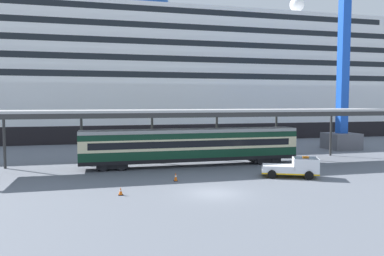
{
  "coord_description": "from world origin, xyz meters",
  "views": [
    {
      "loc": [
        -8.53,
        -27.25,
        7.14
      ],
      "look_at": [
        0.38,
        8.68,
        4.5
      ],
      "focal_mm": 34.7,
      "sensor_mm": 36.0,
      "label": 1
    }
  ],
  "objects_px": {
    "dockside_crane": "(347,39)",
    "traffic_cone_near": "(121,191)",
    "service_truck": "(295,167)",
    "cruise_ship": "(116,81)",
    "train_carriage": "(192,145)",
    "traffic_cone_mid": "(176,177)"
  },
  "relations": [
    {
      "from": "dockside_crane",
      "to": "traffic_cone_near",
      "type": "bearing_deg",
      "value": -149.49
    },
    {
      "from": "service_truck",
      "to": "dockside_crane",
      "type": "bearing_deg",
      "value": 43.99
    },
    {
      "from": "cruise_ship",
      "to": "service_truck",
      "type": "height_order",
      "value": "cruise_ship"
    },
    {
      "from": "dockside_crane",
      "to": "cruise_ship",
      "type": "bearing_deg",
      "value": 137.11
    },
    {
      "from": "train_carriage",
      "to": "traffic_cone_mid",
      "type": "bearing_deg",
      "value": -114.21
    },
    {
      "from": "train_carriage",
      "to": "service_truck",
      "type": "distance_m",
      "value": 11.66
    },
    {
      "from": "cruise_ship",
      "to": "service_truck",
      "type": "xyz_separation_m",
      "value": [
        14.51,
        -47.51,
        -10.45
      ]
    },
    {
      "from": "train_carriage",
      "to": "dockside_crane",
      "type": "xyz_separation_m",
      "value": [
        25.97,
        8.97,
        14.06
      ]
    },
    {
      "from": "traffic_cone_near",
      "to": "traffic_cone_mid",
      "type": "relative_size",
      "value": 0.8
    },
    {
      "from": "traffic_cone_near",
      "to": "train_carriage",
      "type": "bearing_deg",
      "value": 53.37
    },
    {
      "from": "train_carriage",
      "to": "traffic_cone_near",
      "type": "distance_m",
      "value": 14.19
    },
    {
      "from": "traffic_cone_near",
      "to": "dockside_crane",
      "type": "bearing_deg",
      "value": 30.51
    },
    {
      "from": "cruise_ship",
      "to": "dockside_crane",
      "type": "bearing_deg",
      "value": -42.89
    },
    {
      "from": "train_carriage",
      "to": "dockside_crane",
      "type": "height_order",
      "value": "dockside_crane"
    },
    {
      "from": "traffic_cone_near",
      "to": "dockside_crane",
      "type": "distance_m",
      "value": 42.99
    },
    {
      "from": "cruise_ship",
      "to": "traffic_cone_mid",
      "type": "relative_size",
      "value": 188.28
    },
    {
      "from": "train_carriage",
      "to": "traffic_cone_near",
      "type": "relative_size",
      "value": 38.62
    },
    {
      "from": "service_truck",
      "to": "traffic_cone_near",
      "type": "distance_m",
      "value": 16.66
    },
    {
      "from": "cruise_ship",
      "to": "train_carriage",
      "type": "xyz_separation_m",
      "value": [
        6.5,
        -39.14,
        -9.13
      ]
    },
    {
      "from": "train_carriage",
      "to": "dockside_crane",
      "type": "bearing_deg",
      "value": 19.05
    },
    {
      "from": "traffic_cone_near",
      "to": "cruise_ship",
      "type": "bearing_deg",
      "value": 87.86
    },
    {
      "from": "service_truck",
      "to": "traffic_cone_mid",
      "type": "xyz_separation_m",
      "value": [
        -11.31,
        1.04,
        -0.6
      ]
    }
  ]
}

